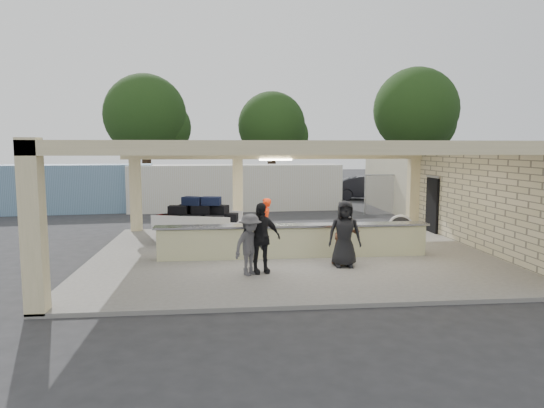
{
  "coord_description": "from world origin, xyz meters",
  "views": [
    {
      "loc": [
        -2.07,
        -14.62,
        3.35
      ],
      "look_at": [
        -0.5,
        1.0,
        1.53
      ],
      "focal_mm": 32.0,
      "sensor_mm": 36.0,
      "label": 1
    }
  ],
  "objects": [
    {
      "name": "tree_mid",
      "position": [
        2.32,
        26.16,
        4.96
      ],
      "size": [
        6.0,
        5.6,
        8.0
      ],
      "color": "#382619",
      "rests_on": "ground"
    },
    {
      "name": "adjacent_building",
      "position": [
        9.5,
        10.0,
        1.6
      ],
      "size": [
        6.0,
        8.0,
        3.2
      ],
      "primitive_type": "cube",
      "color": "beige",
      "rests_on": "ground"
    },
    {
      "name": "tree_right",
      "position": [
        14.32,
        25.16,
        6.21
      ],
      "size": [
        7.2,
        7.0,
        10.0
      ],
      "color": "#382619",
      "rests_on": "ground"
    },
    {
      "name": "passenger_d",
      "position": [
        1.21,
        -1.82,
        1.01
      ],
      "size": [
        0.93,
        0.46,
        1.83
      ],
      "primitive_type": "imported",
      "rotation": [
        0.0,
        0.0,
        -0.11
      ],
      "color": "black",
      "rests_on": "pavilion"
    },
    {
      "name": "passenger_a",
      "position": [
        1.32,
        -1.52,
        0.94
      ],
      "size": [
        0.86,
        0.48,
        1.68
      ],
      "primitive_type": "imported",
      "rotation": [
        0.0,
        0.0,
        0.15
      ],
      "color": "brown",
      "rests_on": "pavilion"
    },
    {
      "name": "baggage_handler",
      "position": [
        -0.72,
        0.97,
        0.91
      ],
      "size": [
        0.46,
        0.65,
        1.62
      ],
      "primitive_type": "imported",
      "rotation": [
        0.0,
        0.0,
        4.45
      ],
      "color": "#FF340D",
      "rests_on": "pavilion"
    },
    {
      "name": "drum_fan",
      "position": [
        4.01,
        1.37,
        0.61
      ],
      "size": [
        0.9,
        0.53,
        0.95
      ],
      "rotation": [
        0.0,
        0.0,
        -0.3
      ],
      "color": "silver",
      "rests_on": "pavilion"
    },
    {
      "name": "baggage_counter",
      "position": [
        0.0,
        -0.5,
        0.59
      ],
      "size": [
        8.2,
        0.58,
        0.98
      ],
      "color": "beige",
      "rests_on": "pavilion"
    },
    {
      "name": "container_white",
      "position": [
        -1.39,
        11.61,
        1.22
      ],
      "size": [
        11.36,
        2.79,
        2.44
      ],
      "primitive_type": "cube",
      "rotation": [
        0.0,
        0.0,
        0.05
      ],
      "color": "silver",
      "rests_on": "ground"
    },
    {
      "name": "container_blue",
      "position": [
        -10.61,
        11.43,
        1.24
      ],
      "size": [
        9.73,
        3.27,
        2.48
      ],
      "primitive_type": "cube",
      "rotation": [
        0.0,
        0.0,
        0.1
      ],
      "color": "#6F92B1",
      "rests_on": "ground"
    },
    {
      "name": "car_dark",
      "position": [
        7.24,
        15.87,
        0.75
      ],
      "size": [
        4.75,
        2.48,
        1.51
      ],
      "primitive_type": "imported",
      "rotation": [
        0.0,
        0.0,
        1.37
      ],
      "color": "black",
      "rests_on": "ground"
    },
    {
      "name": "fence",
      "position": [
        11.0,
        9.0,
        1.05
      ],
      "size": [
        12.06,
        0.06,
        2.03
      ],
      "color": "gray",
      "rests_on": "ground"
    },
    {
      "name": "passenger_c",
      "position": [
        -1.41,
        -2.45,
        0.89
      ],
      "size": [
        1.01,
        0.93,
        1.58
      ],
      "primitive_type": "imported",
      "rotation": [
        0.0,
        0.0,
        0.69
      ],
      "color": "#4D4C51",
      "rests_on": "pavilion"
    },
    {
      "name": "car_white_a",
      "position": [
        9.57,
        13.89,
        0.68
      ],
      "size": [
        5.05,
        2.91,
        1.37
      ],
      "primitive_type": "imported",
      "rotation": [
        0.0,
        0.0,
        1.43
      ],
      "color": "white",
      "rests_on": "ground"
    },
    {
      "name": "tree_left",
      "position": [
        -7.68,
        24.16,
        5.59
      ],
      "size": [
        6.6,
        6.3,
        9.0
      ],
      "color": "#382619",
      "rests_on": "ground"
    },
    {
      "name": "pavilion",
      "position": [
        0.21,
        0.66,
        1.35
      ],
      "size": [
        12.01,
        10.0,
        3.55
      ],
      "color": "slate",
      "rests_on": "ground"
    },
    {
      "name": "luggage_cart",
      "position": [
        -2.95,
        2.01,
        0.96
      ],
      "size": [
        3.08,
        2.4,
        1.58
      ],
      "rotation": [
        0.0,
        0.0,
        -0.3
      ],
      "color": "silver",
      "rests_on": "pavilion"
    },
    {
      "name": "passenger_b",
      "position": [
        -1.13,
        -2.26,
        1.02
      ],
      "size": [
        1.14,
        0.6,
        1.85
      ],
      "primitive_type": "imported",
      "rotation": [
        0.0,
        0.0,
        0.2
      ],
      "color": "black",
      "rests_on": "pavilion"
    },
    {
      "name": "ground",
      "position": [
        0.0,
        0.0,
        0.0
      ],
      "size": [
        120.0,
        120.0,
        0.0
      ],
      "primitive_type": "plane",
      "color": "#28282B",
      "rests_on": "ground"
    },
    {
      "name": "car_white_b",
      "position": [
        12.15,
        13.78,
        0.75
      ],
      "size": [
        5.06,
        3.48,
        1.5
      ],
      "primitive_type": "imported",
      "rotation": [
        0.0,
        0.0,
        1.17
      ],
      "color": "white",
      "rests_on": "ground"
    }
  ]
}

